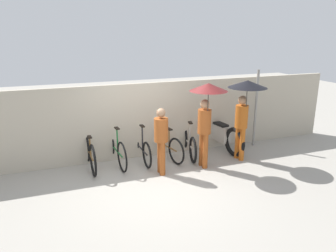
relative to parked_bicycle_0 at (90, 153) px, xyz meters
name	(u,v)px	position (x,y,z in m)	size (l,w,h in m)	color
ground_plane	(159,183)	(1.30, -1.38, -0.39)	(30.00, 30.00, 0.00)	#9E998E
back_wall	(137,121)	(1.30, 0.34, 0.58)	(11.72, 0.12, 1.96)	#B2A893
parked_bicycle_0	(90,153)	(0.00, 0.00, 0.00)	(0.44, 1.72, 1.11)	black
parked_bicycle_1	(116,149)	(0.65, 0.05, 0.00)	(0.44, 1.83, 1.00)	black
parked_bicycle_2	(141,147)	(1.30, 0.07, -0.04)	(0.44, 1.73, 1.00)	black
parked_bicycle_3	(165,145)	(1.94, -0.01, -0.03)	(0.53, 1.68, 0.96)	black
parked_bicycle_4	(188,142)	(2.59, -0.03, -0.04)	(0.53, 1.75, 1.04)	black
pedestrian_leading	(161,137)	(1.52, -0.91, 0.52)	(0.32, 0.32, 1.57)	#9E4C1E
pedestrian_center	(207,105)	(2.62, -0.96, 1.18)	(0.88, 0.88, 2.09)	#9E4C1E
pedestrian_trailing	(245,99)	(3.73, -0.85, 1.22)	(0.95, 0.95, 2.08)	#B25619
motorcycle	(220,134)	(3.61, 0.09, 0.04)	(0.58, 2.07, 0.96)	black
awning_pole	(256,108)	(4.69, 0.02, 0.71)	(0.07, 0.07, 2.20)	gray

